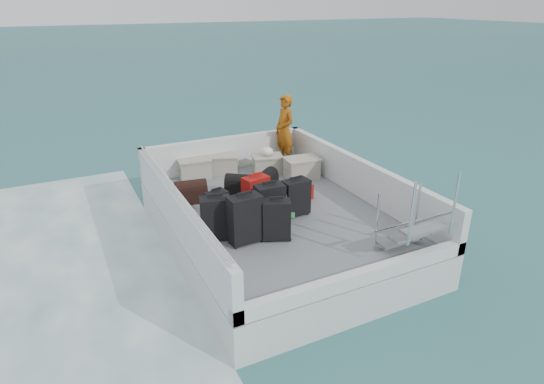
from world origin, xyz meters
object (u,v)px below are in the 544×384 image
at_px(suitcase_3, 276,220).
at_px(passenger, 285,130).
at_px(crate_2, 267,165).
at_px(suitcase_0, 245,220).
at_px(suitcase_1, 216,219).
at_px(suitcase_5, 256,193).
at_px(crate_1, 223,164).
at_px(suitcase_2, 217,207).
at_px(suitcase_7, 296,198).
at_px(crate_3, 302,169).
at_px(suitcase_8, 291,194).
at_px(suitcase_4, 270,205).
at_px(crate_0, 195,169).

relative_size(suitcase_3, passenger, 0.42).
relative_size(crate_2, passenger, 0.38).
xyz_separation_m(suitcase_0, suitcase_1, (-0.35, 0.30, -0.04)).
bearing_deg(suitcase_5, crate_1, 73.37).
height_order(suitcase_1, suitcase_2, suitcase_1).
distance_m(suitcase_5, crate_2, 1.84).
height_order(suitcase_0, suitcase_7, suitcase_0).
bearing_deg(crate_1, suitcase_3, -95.64).
bearing_deg(suitcase_1, suitcase_5, 49.47).
height_order(suitcase_2, crate_3, suitcase_2).
bearing_deg(crate_2, passenger, 30.48).
distance_m(suitcase_3, crate_2, 2.91).
xyz_separation_m(suitcase_0, suitcase_8, (1.36, 1.04, -0.24)).
distance_m(suitcase_4, crate_0, 2.62).
height_order(suitcase_8, crate_2, crate_2).
relative_size(suitcase_2, suitcase_8, 0.73).
height_order(suitcase_7, crate_0, suitcase_7).
distance_m(crate_1, passenger, 1.55).
height_order(suitcase_5, passenger, passenger).
height_order(suitcase_7, suitcase_8, suitcase_7).
distance_m(suitcase_1, suitcase_4, 0.95).
height_order(suitcase_3, suitcase_4, suitcase_4).
xyz_separation_m(suitcase_1, suitcase_2, (0.22, 0.57, -0.08)).
bearing_deg(suitcase_5, suitcase_7, -56.87).
xyz_separation_m(suitcase_4, passenger, (1.60, 2.51, 0.43)).
bearing_deg(passenger, suitcase_5, -44.16).
xyz_separation_m(suitcase_2, crate_1, (0.89, 2.09, -0.08)).
distance_m(suitcase_0, crate_0, 2.97).
xyz_separation_m(crate_2, passenger, (0.59, 0.35, 0.59)).
bearing_deg(crate_2, crate_3, -48.10).
relative_size(suitcase_2, suitcase_3, 0.81).
xyz_separation_m(crate_1, crate_2, (0.84, -0.42, -0.01)).
relative_size(suitcase_3, crate_1, 1.05).
relative_size(suitcase_7, suitcase_8, 0.89).
bearing_deg(crate_0, suitcase_4, -79.98).
distance_m(crate_1, crate_2, 0.94).
bearing_deg(crate_3, suitcase_1, -145.75).
height_order(crate_3, passenger, passenger).
bearing_deg(passenger, suitcase_2, -53.62).
height_order(suitcase_2, suitcase_8, suitcase_2).
height_order(crate_2, crate_3, crate_3).
xyz_separation_m(suitcase_7, crate_3, (0.97, 1.49, -0.12)).
distance_m(suitcase_3, passenger, 3.51).
relative_size(suitcase_2, crate_3, 0.80).
xyz_separation_m(suitcase_5, crate_0, (-0.49, 1.97, -0.12)).
relative_size(suitcase_1, suitcase_7, 1.08).
distance_m(suitcase_2, suitcase_5, 0.77).
relative_size(suitcase_5, suitcase_8, 0.85).
relative_size(suitcase_7, passenger, 0.41).
xyz_separation_m(suitcase_1, crate_2, (1.96, 2.24, -0.17)).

